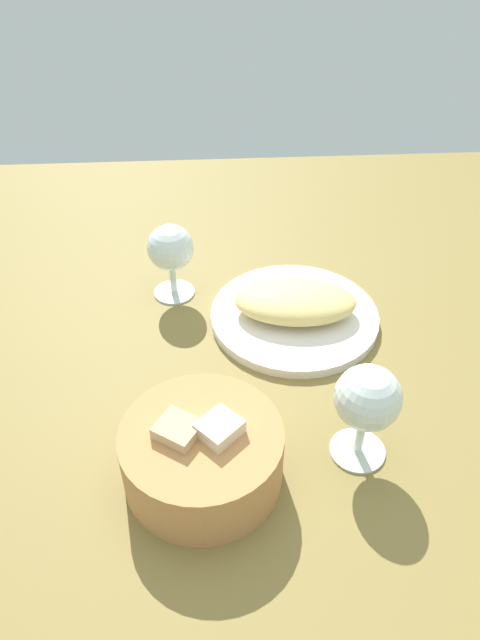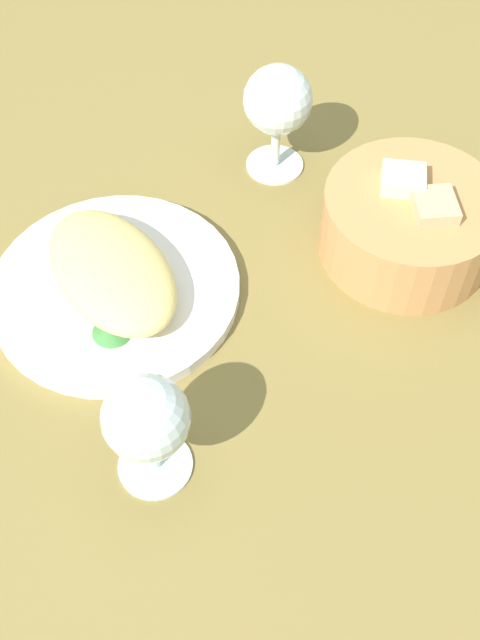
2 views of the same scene
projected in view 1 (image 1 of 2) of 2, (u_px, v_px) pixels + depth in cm
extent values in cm
cube|color=olive|center=(292.00, 393.00, 77.01)|extent=(140.00, 140.00, 2.00)
cylinder|color=white|center=(294.00, 316.00, 86.56)|extent=(24.65, 24.65, 1.40)
ellipsoid|color=#EDD079|center=(295.00, 301.00, 84.79)|extent=(18.46, 12.01, 4.14)
cone|color=#3C7F3C|center=(260.00, 297.00, 88.00)|extent=(3.89, 3.89, 1.31)
cylinder|color=tan|center=(202.00, 455.00, 63.67)|extent=(17.60, 17.60, 7.36)
cube|color=tan|center=(179.00, 439.00, 61.70)|extent=(5.81, 5.69, 4.37)
cube|color=beige|center=(220.00, 436.00, 61.57)|extent=(5.65, 5.63, 4.20)
cylinder|color=silver|center=(174.00, 291.00, 91.93)|extent=(6.38, 6.38, 0.60)
cylinder|color=silver|center=(173.00, 279.00, 90.37)|extent=(1.00, 1.00, 4.28)
sphere|color=silver|center=(170.00, 248.00, 86.75)|extent=(6.99, 6.99, 6.99)
cylinder|color=silver|center=(357.00, 450.00, 68.39)|extent=(6.50, 6.50, 0.60)
cylinder|color=silver|center=(360.00, 435.00, 66.65)|extent=(1.00, 1.00, 4.85)
sphere|color=silver|center=(368.00, 398.00, 62.73)|extent=(7.37, 7.37, 7.37)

